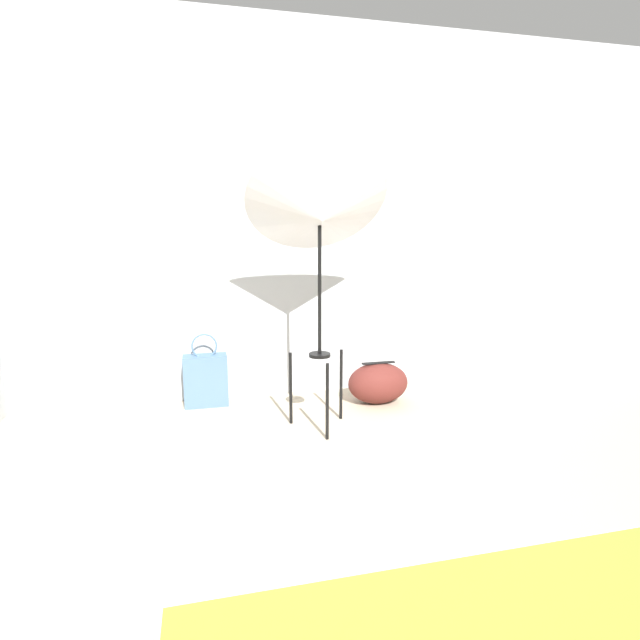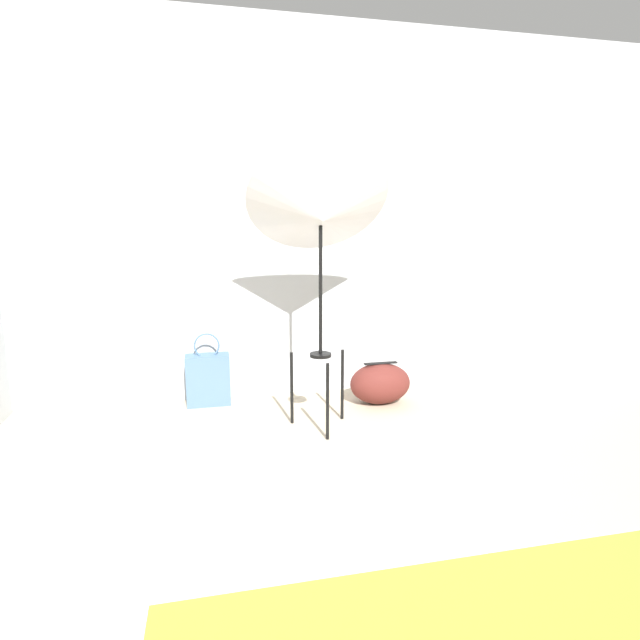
% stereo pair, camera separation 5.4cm
% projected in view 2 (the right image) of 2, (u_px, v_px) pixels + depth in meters
% --- Properties ---
extents(wall_back, '(8.00, 0.05, 2.60)m').
position_uv_depth(wall_back, '(262.00, 215.00, 3.47)').
color(wall_back, '#B7BCC1').
rests_on(wall_back, ground_plane).
extents(photo_umbrella, '(0.85, 0.73, 1.69)m').
position_uv_depth(photo_umbrella, '(321.00, 211.00, 2.85)').
color(photo_umbrella, black).
rests_on(photo_umbrella, ground_plane).
extents(tote_bag, '(0.30, 0.14, 0.51)m').
position_uv_depth(tote_bag, '(208.00, 379.00, 3.45)').
color(tote_bag, slate).
rests_on(tote_bag, ground_plane).
extents(duffel_bag, '(0.43, 0.29, 0.29)m').
position_uv_depth(duffel_bag, '(380.00, 383.00, 3.49)').
color(duffel_bag, '#5B231E').
rests_on(duffel_bag, ground_plane).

